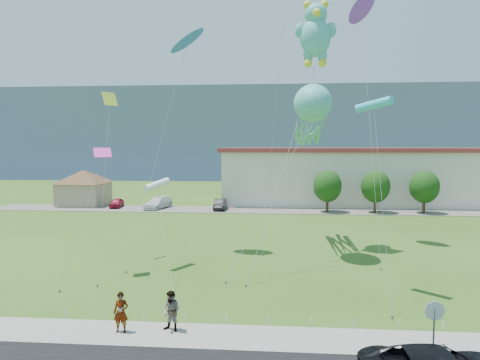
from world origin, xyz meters
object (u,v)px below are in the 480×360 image
(warehouse, at_px, (429,176))
(teddy_bear_kite, at_px, (316,32))
(parked_car_white, at_px, (158,203))
(parked_car_red, at_px, (117,203))
(pedestrian_right, at_px, (172,311))
(pedestrian_left, at_px, (121,312))
(stop_sign, at_px, (434,317))
(octopus_kite, at_px, (311,116))
(parked_car_black, at_px, (220,204))
(pavilion, at_px, (84,184))

(warehouse, height_order, teddy_bear_kite, teddy_bear_kite)
(warehouse, relative_size, parked_car_white, 11.60)
(warehouse, bearing_deg, parked_car_red, -169.56)
(parked_car_red, bearing_deg, parked_car_white, -11.18)
(teddy_bear_kite, bearing_deg, pedestrian_right, -114.78)
(warehouse, distance_m, pedestrian_right, 53.99)
(warehouse, relative_size, pedestrian_left, 33.13)
(pedestrian_left, bearing_deg, pedestrian_right, 3.04)
(stop_sign, xyz_separation_m, octopus_kite, (-3.43, 17.27, 9.00))
(pedestrian_right, bearing_deg, parked_car_black, 115.78)
(parked_car_red, xyz_separation_m, parked_car_white, (5.89, -0.38, 0.14))
(pedestrian_right, height_order, parked_car_black, pedestrian_right)
(pavilion, height_order, warehouse, warehouse)
(pavilion, xyz_separation_m, parked_car_red, (5.62, -2.18, -2.34))
(parked_car_white, height_order, parked_car_black, parked_car_white)
(stop_sign, xyz_separation_m, parked_car_black, (-13.47, 39.12, -1.12))
(warehouse, height_order, pedestrian_left, warehouse)
(parked_car_red, relative_size, parked_car_white, 0.69)
(parked_car_red, bearing_deg, pedestrian_right, -73.51)
(pavilion, distance_m, pedestrian_right, 46.37)
(parked_car_white, xyz_separation_m, teddy_bear_kite, (18.95, -20.89, 16.77))
(warehouse, xyz_separation_m, octopus_kite, (-19.93, -30.94, 6.74))
(parked_car_black, bearing_deg, stop_sign, -73.55)
(pedestrian_right, bearing_deg, parked_car_red, 135.77)
(parked_car_black, bearing_deg, parked_car_red, 173.85)
(pedestrian_right, distance_m, parked_car_red, 41.86)
(warehouse, distance_m, stop_sign, 51.00)
(pavilion, xyz_separation_m, parked_car_black, (20.03, -3.09, -2.27))
(parked_car_red, xyz_separation_m, teddy_bear_kite, (24.84, -21.27, 16.91))
(pedestrian_left, height_order, parked_car_red, pedestrian_left)
(pavilion, distance_m, pedestrian_left, 45.56)
(pavilion, relative_size, teddy_bear_kite, 0.46)
(pavilion, relative_size, parked_car_white, 1.75)
(parked_car_white, bearing_deg, warehouse, 28.31)
(stop_sign, bearing_deg, pavilion, 128.44)
(pavilion, distance_m, warehouse, 50.37)
(stop_sign, bearing_deg, octopus_kite, 101.24)
(pavilion, xyz_separation_m, pedestrian_left, (20.36, -40.70, -2.00))
(pedestrian_right, xyz_separation_m, parked_car_white, (-11.11, 37.87, -0.20))
(warehouse, xyz_separation_m, pedestrian_left, (-29.64, -46.70, -3.10))
(pedestrian_left, distance_m, octopus_kite, 20.97)
(warehouse, distance_m, octopus_kite, 37.41)
(pavilion, distance_m, teddy_bear_kite, 41.11)
(warehouse, distance_m, parked_car_red, 45.26)
(parked_car_white, distance_m, teddy_bear_kite, 32.81)
(parked_car_white, height_order, octopus_kite, octopus_kite)
(pedestrian_left, xyz_separation_m, parked_car_red, (-14.75, 38.52, -0.34))
(pavilion, relative_size, parked_car_black, 2.20)
(stop_sign, bearing_deg, pedestrian_right, 170.72)
(pedestrian_right, relative_size, octopus_kite, 0.13)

